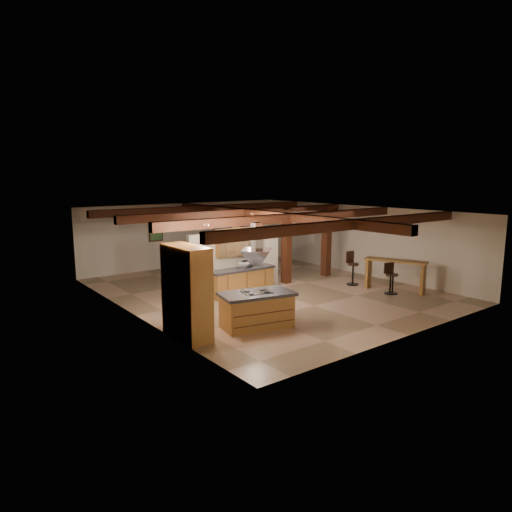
{
  "coord_description": "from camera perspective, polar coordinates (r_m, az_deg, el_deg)",
  "views": [
    {
      "loc": [
        -10.09,
        -12.64,
        4.11
      ],
      "look_at": [
        -0.08,
        0.5,
        1.22
      ],
      "focal_mm": 32.0,
      "sensor_mm": 36.0,
      "label": 1
    }
  ],
  "objects": [
    {
      "name": "upper_display_cabinet",
      "position": [
        15.98,
        -2.21,
        1.79
      ],
      "size": [
        1.8,
        0.36,
        0.95
      ],
      "color": "#A16C34",
      "rests_on": "partition_wall"
    },
    {
      "name": "sofa",
      "position": [
        22.41,
        -1.3,
        0.09
      ],
      "size": [
        2.05,
        1.27,
        0.56
      ],
      "primitive_type": "imported",
      "rotation": [
        0.0,
        0.0,
        3.43
      ],
      "color": "black",
      "rests_on": "ground"
    },
    {
      "name": "ground",
      "position": [
        16.69,
        1.27,
        -4.33
      ],
      "size": [
        12.0,
        12.0,
        0.0
      ],
      "primitive_type": "plane",
      "color": "tan",
      "rests_on": "ground"
    },
    {
      "name": "table_lamp",
      "position": [
        23.15,
        0.25,
        1.62
      ],
      "size": [
        0.28,
        0.28,
        0.33
      ],
      "color": "black",
      "rests_on": "side_table"
    },
    {
      "name": "back_windows",
      "position": [
        22.76,
        -2.52,
        3.34
      ],
      "size": [
        2.7,
        0.07,
        1.7
      ],
      "color": "#3F240F",
      "rests_on": "room_walls"
    },
    {
      "name": "ceiling_beams",
      "position": [
        16.23,
        1.31,
        5.15
      ],
      "size": [
        10.0,
        12.0,
        0.28
      ],
      "color": "#3F240F",
      "rests_on": "room_walls"
    },
    {
      "name": "kitchen_island",
      "position": [
        12.62,
        0.11,
        -6.69
      ],
      "size": [
        2.19,
        1.48,
        1.0
      ],
      "color": "#A16C34",
      "rests_on": "ground"
    },
    {
      "name": "back_counter",
      "position": [
        16.07,
        -1.76,
        -3.14
      ],
      "size": [
        2.5,
        0.66,
        0.94
      ],
      "color": "#A16C34",
      "rests_on": "ground"
    },
    {
      "name": "partition_wall",
      "position": [
        16.26,
        -2.57,
        -0.75
      ],
      "size": [
        3.8,
        0.18,
        2.2
      ],
      "primitive_type": "cube",
      "color": "silver",
      "rests_on": "ground"
    },
    {
      "name": "recessed_cans",
      "position": [
        13.16,
        -2.08,
        4.52
      ],
      "size": [
        3.16,
        2.46,
        0.03
      ],
      "color": "silver",
      "rests_on": "room_walls"
    },
    {
      "name": "dining_table",
      "position": [
        19.09,
        -3.07,
        -1.63
      ],
      "size": [
        1.71,
        1.03,
        0.58
      ],
      "primitive_type": "imported",
      "rotation": [
        0.0,
        0.0,
        -0.07
      ],
      "color": "#3E190F",
      "rests_on": "ground"
    },
    {
      "name": "timber_posts",
      "position": [
        18.35,
        6.43,
        2.52
      ],
      "size": [
        2.5,
        0.3,
        2.9
      ],
      "color": "#3F240F",
      "rests_on": "ground"
    },
    {
      "name": "side_table",
      "position": [
        23.23,
        0.25,
        0.4
      ],
      "size": [
        0.55,
        0.55,
        0.53
      ],
      "primitive_type": "cube",
      "rotation": [
        0.0,
        0.0,
        -0.37
      ],
      "color": "#3F240F",
      "rests_on": "ground"
    },
    {
      "name": "bar_stool_c",
      "position": [
        17.83,
        11.93,
        -1.48
      ],
      "size": [
        0.45,
        0.45,
        1.28
      ],
      "color": "black",
      "rests_on": "ground"
    },
    {
      "name": "framed_art",
      "position": [
        20.61,
        -12.41,
        2.98
      ],
      "size": [
        0.65,
        0.05,
        0.85
      ],
      "color": "#3F240F",
      "rests_on": "room_walls"
    },
    {
      "name": "range_hood",
      "position": [
        12.31,
        0.11,
        -0.97
      ],
      "size": [
        1.1,
        1.1,
        1.4
      ],
      "color": "silver",
      "rests_on": "room_walls"
    },
    {
      "name": "bar_stool_a",
      "position": [
        16.85,
        16.65,
        -2.67
      ],
      "size": [
        0.38,
        0.4,
        1.09
      ],
      "color": "black",
      "rests_on": "ground"
    },
    {
      "name": "dining_chairs",
      "position": [
        19.02,
        -3.08,
        -0.63
      ],
      "size": [
        2.21,
        2.21,
        1.24
      ],
      "color": "#3F240F",
      "rests_on": "ground"
    },
    {
      "name": "microwave",
      "position": [
        16.04,
        -1.32,
        -1.04
      ],
      "size": [
        0.45,
        0.32,
        0.23
      ],
      "primitive_type": "imported",
      "rotation": [
        0.0,
        0.0,
        3.23
      ],
      "color": "silver",
      "rests_on": "back_counter"
    },
    {
      "name": "room_walls",
      "position": [
        16.34,
        1.29,
        1.73
      ],
      "size": [
        12.0,
        12.0,
        12.0
      ],
      "color": "silver",
      "rests_on": "ground"
    },
    {
      "name": "bar_stool_b",
      "position": [
        16.8,
        16.37,
        -2.69
      ],
      "size": [
        0.38,
        0.39,
        1.1
      ],
      "color": "black",
      "rests_on": "ground"
    },
    {
      "name": "pantry_cabinet",
      "position": [
        11.78,
        -8.66,
        -4.5
      ],
      "size": [
        0.67,
        1.6,
        2.4
      ],
      "color": "#A16C34",
      "rests_on": "ground"
    },
    {
      "name": "bar_counter",
      "position": [
        17.25,
        17.0,
        -1.67
      ],
      "size": [
        1.32,
        2.23,
        1.14
      ],
      "color": "#A16C34",
      "rests_on": "ground"
    }
  ]
}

